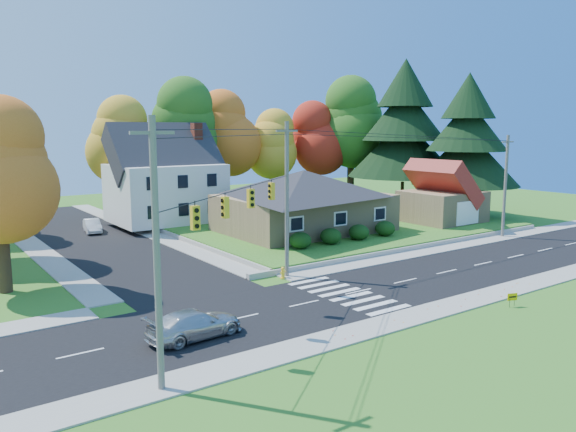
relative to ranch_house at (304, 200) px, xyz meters
name	(u,v)px	position (x,y,z in m)	size (l,w,h in m)	color
ground	(358,292)	(-8.00, -16.00, -3.27)	(120.00, 120.00, 0.00)	#3D7923
road_main	(358,292)	(-8.00, -16.00, -3.26)	(90.00, 8.00, 0.02)	black
road_cross	(91,238)	(-16.00, 10.00, -3.25)	(8.00, 44.00, 0.02)	black
sidewalk_north	(307,273)	(-8.00, -11.00, -3.23)	(90.00, 2.00, 0.08)	#9C9A90
sidewalk_south	(424,314)	(-8.00, -21.00, -3.23)	(90.00, 2.00, 0.08)	#9C9A90
lawn	(313,220)	(5.00, 5.00, -3.02)	(30.00, 30.00, 0.50)	#3D7923
ranch_house	(304,200)	(0.00, 0.00, 0.00)	(14.60, 10.60, 5.40)	tan
colonial_house	(166,180)	(-7.96, 12.00, 1.32)	(10.40, 8.40, 9.60)	silver
garage	(443,198)	(14.00, -4.01, -0.42)	(7.30, 6.30, 4.60)	tan
hedge_row	(345,234)	(-0.50, -6.20, -2.13)	(10.70, 1.70, 1.27)	#163A10
traffic_infrastructure	(343,203)	(-8.15, -14.65, 1.88)	(38.10, 10.66, 10.00)	#666059
tree_lot_0	(123,141)	(-10.00, 18.00, 5.04)	(6.72, 6.72, 12.51)	#3F2A19
tree_lot_1	(180,128)	(-4.00, 17.00, 6.35)	(7.84, 7.84, 14.60)	#3F2A19
tree_lot_2	(224,134)	(2.00, 18.00, 5.70)	(7.28, 7.28, 13.56)	#3F2A19
tree_lot_3	(272,144)	(8.00, 17.00, 4.39)	(6.16, 6.16, 11.47)	#3F2A19
tree_lot_4	(317,139)	(14.00, 16.00, 5.04)	(6.72, 6.72, 12.51)	#3F2A19
tree_lot_5	(352,123)	(18.00, 14.00, 7.00)	(8.40, 8.40, 15.64)	#3F2A19
conifer_east_a	(404,130)	(19.00, 6.00, 6.12)	(12.80, 12.80, 16.96)	#3F2A19
conifer_east_b	(467,141)	(20.00, -2.00, 5.01)	(11.20, 11.20, 14.84)	#3F2A19
silver_sedan	(195,324)	(-19.18, -17.19, -2.59)	(1.85, 4.55, 1.32)	silver
white_car	(92,226)	(-15.14, 12.47, -2.63)	(1.30, 3.73, 1.23)	silver
fire_hydrant	(283,273)	(-9.99, -11.06, -2.89)	(0.46, 0.35, 0.80)	yellow
yard_sign	(512,297)	(-3.14, -22.92, -2.73)	(0.57, 0.24, 0.75)	black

